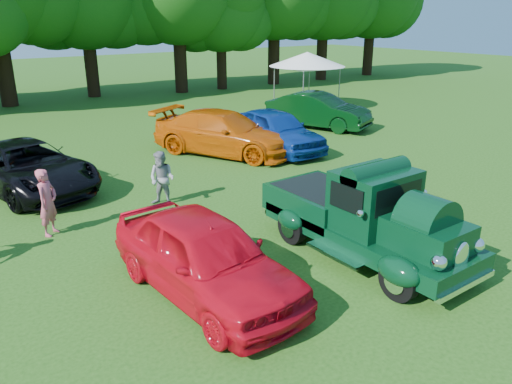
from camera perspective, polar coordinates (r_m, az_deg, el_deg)
ground at (r=11.32m, az=4.81°, el=-7.22°), size 120.00×120.00×0.00m
hero_pickup at (r=11.26m, az=12.26°, el=-2.89°), size 2.40×5.16×2.02m
red_convertible at (r=9.54m, az=-5.83°, el=-7.32°), size 2.15×4.76×1.59m
back_car_black at (r=16.61m, az=-24.71°, el=2.60°), size 3.62×5.79×1.49m
back_car_orange at (r=19.28m, az=-3.65°, el=6.76°), size 4.66×6.08×1.64m
back_car_blue at (r=19.73m, az=2.20°, el=7.08°), size 2.13×4.88×1.64m
back_car_green at (r=24.08m, az=7.10°, el=9.23°), size 3.44×5.23×1.63m
spectator_pink at (r=13.01m, az=-22.71°, el=-1.09°), size 0.72×0.71×1.67m
spectator_grey at (r=14.14m, az=-10.69°, el=1.49°), size 0.91×0.96×1.56m
canopy_tent at (r=28.64m, az=5.87°, el=14.82°), size 4.35×4.35×3.16m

